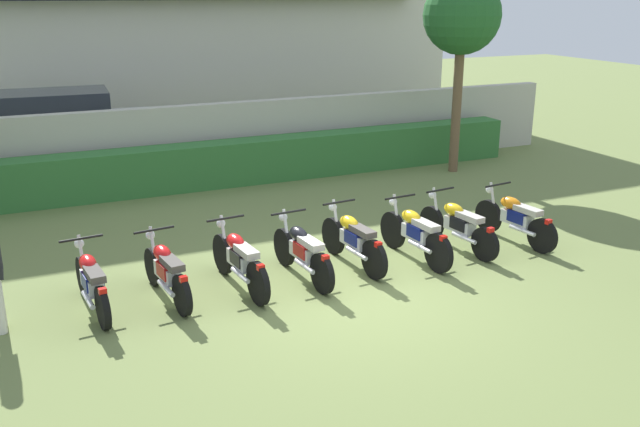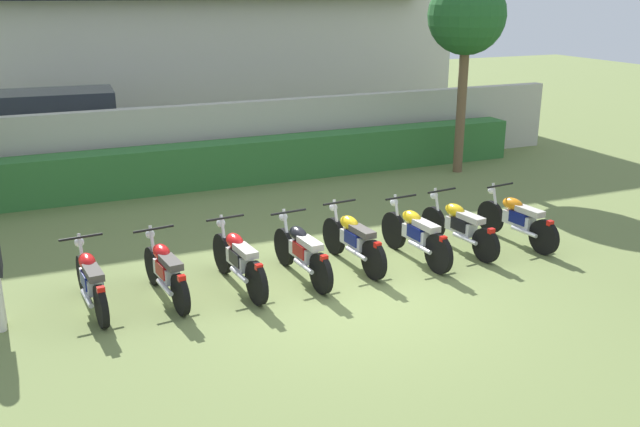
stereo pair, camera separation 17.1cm
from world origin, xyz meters
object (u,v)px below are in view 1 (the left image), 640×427
(motorcycle_in_row_3, at_px, (302,251))
(motorcycle_in_row_7, at_px, (515,218))
(motorcycle_in_row_2, at_px, (239,259))
(motorcycle_in_row_1, at_px, (166,271))
(tree_far_side, at_px, (462,17))
(motorcycle_in_row_6, at_px, (458,224))
(motorcycle_in_row_5, at_px, (415,233))
(parked_car, at_px, (60,129))
(motorcycle_in_row_4, at_px, (353,239))
(motorcycle_in_row_0, at_px, (91,282))

(motorcycle_in_row_3, height_order, motorcycle_in_row_7, motorcycle_in_row_3)
(motorcycle_in_row_2, bearing_deg, motorcycle_in_row_1, 82.08)
(tree_far_side, distance_m, motorcycle_in_row_6, 6.33)
(motorcycle_in_row_2, bearing_deg, motorcycle_in_row_5, -96.91)
(motorcycle_in_row_7, bearing_deg, motorcycle_in_row_1, 81.73)
(parked_car, xyz_separation_m, motorcycle_in_row_4, (3.68, -8.93, -0.48))
(parked_car, relative_size, tree_far_side, 1.00)
(motorcycle_in_row_3, xyz_separation_m, motorcycle_in_row_7, (4.04, -0.02, -0.00))
(tree_far_side, height_order, motorcycle_in_row_1, tree_far_side)
(motorcycle_in_row_1, bearing_deg, motorcycle_in_row_4, -96.12)
(motorcycle_in_row_0, relative_size, motorcycle_in_row_5, 0.95)
(motorcycle_in_row_1, xyz_separation_m, motorcycle_in_row_6, (5.00, 0.02, -0.00))
(motorcycle_in_row_4, height_order, motorcycle_in_row_6, motorcycle_in_row_4)
(tree_far_side, xyz_separation_m, motorcycle_in_row_3, (-5.96, -4.65, -3.19))
(motorcycle_in_row_4, xyz_separation_m, motorcycle_in_row_7, (3.10, -0.17, -0.01))
(motorcycle_in_row_5, bearing_deg, motorcycle_in_row_4, 76.02)
(motorcycle_in_row_6, bearing_deg, motorcycle_in_row_1, 83.37)
(parked_car, xyz_separation_m, motorcycle_in_row_2, (1.74, -9.04, -0.48))
(motorcycle_in_row_1, bearing_deg, motorcycle_in_row_2, -99.60)
(motorcycle_in_row_3, bearing_deg, motorcycle_in_row_0, 82.87)
(motorcycle_in_row_0, height_order, motorcycle_in_row_2, motorcycle_in_row_2)
(motorcycle_in_row_0, bearing_deg, motorcycle_in_row_4, -95.25)
(motorcycle_in_row_0, height_order, motorcycle_in_row_4, motorcycle_in_row_4)
(parked_car, height_order, motorcycle_in_row_7, parked_car)
(motorcycle_in_row_0, height_order, motorcycle_in_row_7, motorcycle_in_row_7)
(motorcycle_in_row_3, height_order, motorcycle_in_row_5, motorcycle_in_row_5)
(parked_car, bearing_deg, motorcycle_in_row_7, -50.03)
(motorcycle_in_row_0, relative_size, motorcycle_in_row_1, 1.01)
(motorcycle_in_row_3, bearing_deg, tree_far_side, -56.91)
(motorcycle_in_row_0, relative_size, motorcycle_in_row_4, 0.96)
(motorcycle_in_row_5, bearing_deg, motorcycle_in_row_7, -94.58)
(motorcycle_in_row_1, bearing_deg, motorcycle_in_row_7, -98.30)
(motorcycle_in_row_0, distance_m, motorcycle_in_row_7, 7.13)
(tree_far_side, relative_size, motorcycle_in_row_1, 2.58)
(motorcycle_in_row_3, distance_m, motorcycle_in_row_4, 0.96)
(tree_far_side, xyz_separation_m, motorcycle_in_row_0, (-9.05, -4.52, -3.20))
(motorcycle_in_row_0, xyz_separation_m, motorcycle_in_row_5, (5.09, -0.15, 0.02))
(parked_car, relative_size, motorcycle_in_row_7, 2.47)
(motorcycle_in_row_2, bearing_deg, motorcycle_in_row_6, -94.71)
(motorcycle_in_row_6, bearing_deg, parked_car, 25.40)
(motorcycle_in_row_3, distance_m, motorcycle_in_row_6, 2.93)
(motorcycle_in_row_3, bearing_deg, motorcycle_in_row_1, 82.79)
(parked_car, height_order, motorcycle_in_row_1, parked_car)
(parked_car, distance_m, motorcycle_in_row_5, 10.27)
(motorcycle_in_row_0, xyz_separation_m, motorcycle_in_row_6, (6.02, -0.02, -0.00))
(parked_car, xyz_separation_m, motorcycle_in_row_1, (0.67, -8.99, -0.49))
(motorcycle_in_row_4, relative_size, motorcycle_in_row_5, 0.98)
(tree_far_side, relative_size, motorcycle_in_row_7, 2.47)
(motorcycle_in_row_0, distance_m, motorcycle_in_row_3, 3.09)
(parked_car, bearing_deg, motorcycle_in_row_4, -64.31)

